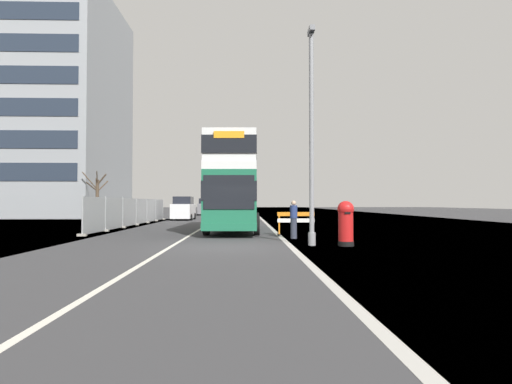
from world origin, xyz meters
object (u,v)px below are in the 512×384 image
Objects in this scene: car_receding_far at (206,207)px; car_oncoming_near at (183,209)px; roadworks_barrier at (296,220)px; red_pillar_postbox at (346,221)px; double_decker_bus at (235,184)px; car_receding_mid at (242,208)px; lamppost_foreground at (312,142)px; pedestrian_at_kerb at (294,219)px.

car_oncoming_near is at bearing -92.71° from car_receding_far.
roadworks_barrier is 21.06m from car_oncoming_near.
red_pillar_postbox is 40.90m from car_receding_far.
double_decker_bus is 24.55m from car_receding_mid.
car_receding_mid is (5.54, 8.67, -0.04)m from car_oncoming_near.
lamppost_foreground is (3.15, -8.41, 1.27)m from double_decker_bus.
lamppost_foreground reaches higher than red_pillar_postbox.
car_receding_mid is at bearing -54.79° from car_receding_far.
car_receding_far is at bearing 102.69° from red_pillar_postbox.
car_receding_mid is 0.97× the size of car_receding_far.
car_oncoming_near is at bearing 111.01° from pedestrian_at_kerb.
pedestrian_at_kerb is (2.82, -5.30, -1.85)m from double_decker_bus.
red_pillar_postbox reaches higher than roadworks_barrier.
car_oncoming_near is at bearing 109.22° from lamppost_foreground.
red_pillar_postbox is at bearing -77.31° from car_receding_far.
pedestrian_at_kerb is (-1.61, 3.30, -0.06)m from red_pillar_postbox.
double_decker_bus is 9.84m from red_pillar_postbox.
double_decker_bus is at bearing 117.22° from red_pillar_postbox.
car_oncoming_near is (-8.44, 24.22, -2.94)m from lamppost_foreground.
car_oncoming_near reaches higher than red_pillar_postbox.
car_oncoming_near is 1.07× the size of car_receding_far.
car_receding_far is (-7.70, 34.78, 0.29)m from roadworks_barrier.
car_receding_far is at bearing 100.99° from lamppost_foreground.
car_oncoming_near is at bearing 111.70° from red_pillar_postbox.
car_receding_mid is at bearing 95.91° from roadworks_barrier.
double_decker_bus is 5.72× the size of roadworks_barrier.
lamppost_foreground is at bearing -83.85° from pedestrian_at_kerb.
lamppost_foreground is 5.90m from roadworks_barrier.
car_receding_far is at bearing 125.21° from car_receding_mid.
red_pillar_postbox is 0.40× the size of car_receding_far.
car_oncoming_near is at bearing 113.62° from roadworks_barrier.
lamppost_foreground is at bearing 171.29° from red_pillar_postbox.
double_decker_bus reaches higher than car_oncoming_near.
roadworks_barrier is at bearing 79.87° from pedestrian_at_kerb.
red_pillar_postbox is at bearing -64.05° from pedestrian_at_kerb.
car_receding_far is (-7.71, 39.71, -2.95)m from lamppost_foreground.
lamppost_foreground reaches higher than car_receding_mid.
car_receding_mid is (0.25, 24.49, -1.72)m from double_decker_bus.
car_oncoming_near is (-9.72, 24.42, 0.11)m from red_pillar_postbox.
red_pillar_postbox is (4.43, -8.60, -1.79)m from double_decker_bus.
car_oncoming_near is 22.62m from pedestrian_at_kerb.
double_decker_bus is 2.33× the size of car_oncoming_near.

